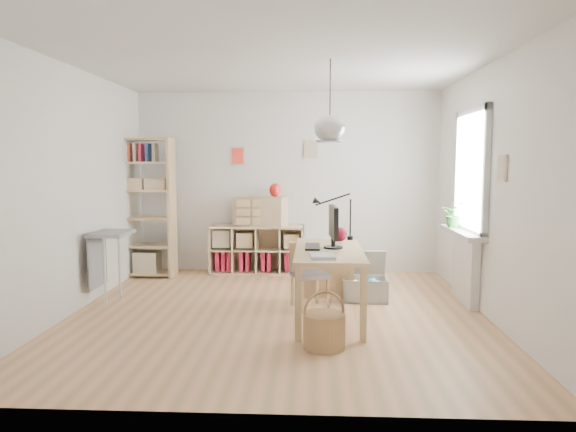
{
  "coord_description": "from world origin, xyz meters",
  "views": [
    {
      "loc": [
        0.38,
        -5.47,
        1.66
      ],
      "look_at": [
        0.1,
        0.3,
        1.05
      ],
      "focal_mm": 32.0,
      "sensor_mm": 36.0,
      "label": 1
    }
  ],
  "objects_px": {
    "cube_shelf": "(256,253)",
    "tall_bookshelf": "(145,202)",
    "chair": "(308,271)",
    "drawer_chest": "(261,211)",
    "storage_chest": "(365,284)",
    "monitor": "(333,225)",
    "desk": "(329,258)"
  },
  "relations": [
    {
      "from": "cube_shelf",
      "to": "drawer_chest",
      "type": "xyz_separation_m",
      "value": [
        0.08,
        -0.04,
        0.64
      ]
    },
    {
      "from": "cube_shelf",
      "to": "chair",
      "type": "relative_size",
      "value": 1.88
    },
    {
      "from": "chair",
      "to": "drawer_chest",
      "type": "bearing_deg",
      "value": 90.09
    },
    {
      "from": "desk",
      "to": "storage_chest",
      "type": "bearing_deg",
      "value": 59.94
    },
    {
      "from": "storage_chest",
      "to": "chair",
      "type": "bearing_deg",
      "value": -148.41
    },
    {
      "from": "storage_chest",
      "to": "monitor",
      "type": "xyz_separation_m",
      "value": [
        -0.42,
        -0.75,
        0.82
      ]
    },
    {
      "from": "desk",
      "to": "chair",
      "type": "distance_m",
      "value": 0.55
    },
    {
      "from": "drawer_chest",
      "to": "desk",
      "type": "bearing_deg",
      "value": -52.72
    },
    {
      "from": "storage_chest",
      "to": "drawer_chest",
      "type": "relative_size",
      "value": 0.84
    },
    {
      "from": "chair",
      "to": "desk",
      "type": "bearing_deg",
      "value": -86.22
    },
    {
      "from": "tall_bookshelf",
      "to": "storage_chest",
      "type": "xyz_separation_m",
      "value": [
        3.06,
        -1.13,
        -0.9
      ]
    },
    {
      "from": "chair",
      "to": "monitor",
      "type": "relative_size",
      "value": 1.45
    },
    {
      "from": "chair",
      "to": "monitor",
      "type": "bearing_deg",
      "value": -77.38
    },
    {
      "from": "cube_shelf",
      "to": "chair",
      "type": "bearing_deg",
      "value": -65.79
    },
    {
      "from": "chair",
      "to": "drawer_chest",
      "type": "relative_size",
      "value": 0.99
    },
    {
      "from": "cube_shelf",
      "to": "drawer_chest",
      "type": "bearing_deg",
      "value": -27.04
    },
    {
      "from": "desk",
      "to": "cube_shelf",
      "type": "xyz_separation_m",
      "value": [
        -1.02,
        2.23,
        -0.36
      ]
    },
    {
      "from": "desk",
      "to": "monitor",
      "type": "relative_size",
      "value": 2.92
    },
    {
      "from": "cube_shelf",
      "to": "storage_chest",
      "type": "bearing_deg",
      "value": -43.45
    },
    {
      "from": "chair",
      "to": "storage_chest",
      "type": "distance_m",
      "value": 0.82
    },
    {
      "from": "cube_shelf",
      "to": "drawer_chest",
      "type": "relative_size",
      "value": 1.86
    },
    {
      "from": "storage_chest",
      "to": "monitor",
      "type": "bearing_deg",
      "value": -116.05
    },
    {
      "from": "tall_bookshelf",
      "to": "chair",
      "type": "bearing_deg",
      "value": -32.45
    },
    {
      "from": "cube_shelf",
      "to": "tall_bookshelf",
      "type": "relative_size",
      "value": 0.7
    },
    {
      "from": "tall_bookshelf",
      "to": "monitor",
      "type": "height_order",
      "value": "tall_bookshelf"
    },
    {
      "from": "cube_shelf",
      "to": "chair",
      "type": "height_order",
      "value": "chair"
    },
    {
      "from": "tall_bookshelf",
      "to": "storage_chest",
      "type": "distance_m",
      "value": 3.38
    },
    {
      "from": "tall_bookshelf",
      "to": "drawer_chest",
      "type": "distance_m",
      "value": 1.67
    },
    {
      "from": "chair",
      "to": "cube_shelf",
      "type": "bearing_deg",
      "value": 91.8
    },
    {
      "from": "tall_bookshelf",
      "to": "chair",
      "type": "distance_m",
      "value": 2.88
    },
    {
      "from": "cube_shelf",
      "to": "tall_bookshelf",
      "type": "bearing_deg",
      "value": -169.81
    },
    {
      "from": "cube_shelf",
      "to": "monitor",
      "type": "distance_m",
      "value": 2.52
    }
  ]
}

